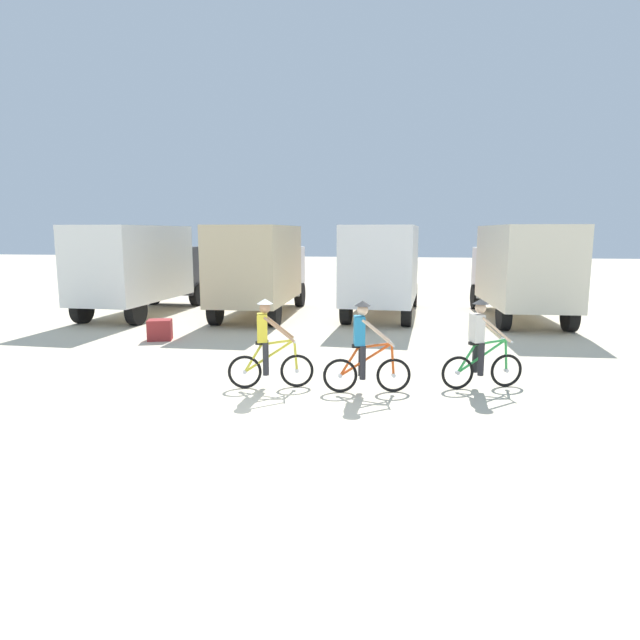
{
  "coord_description": "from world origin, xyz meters",
  "views": [
    {
      "loc": [
        2.47,
        -8.55,
        3.12
      ],
      "look_at": [
        0.58,
        3.67,
        1.1
      ],
      "focal_mm": 30.28,
      "sensor_mm": 36.0,
      "label": 1
    }
  ],
  "objects_px": {
    "box_truck_white_box": "(141,265)",
    "cyclist_orange_shirt": "(268,347)",
    "cyclist_cowboy_hat": "(364,350)",
    "box_truck_avon_van": "(383,266)",
    "box_truck_cream_rv": "(521,268)",
    "box_truck_tan_camper": "(260,266)",
    "supply_crate": "(160,330)",
    "cyclist_near_camera": "(481,347)"
  },
  "relations": [
    {
      "from": "cyclist_orange_shirt",
      "to": "cyclist_near_camera",
      "type": "relative_size",
      "value": 1.0
    },
    {
      "from": "cyclist_cowboy_hat",
      "to": "box_truck_tan_camper",
      "type": "bearing_deg",
      "value": 116.16
    },
    {
      "from": "cyclist_cowboy_hat",
      "to": "box_truck_white_box",
      "type": "bearing_deg",
      "value": 135.69
    },
    {
      "from": "box_truck_tan_camper",
      "to": "box_truck_avon_van",
      "type": "height_order",
      "value": "same"
    },
    {
      "from": "supply_crate",
      "to": "box_truck_tan_camper",
      "type": "bearing_deg",
      "value": 71.2
    },
    {
      "from": "box_truck_tan_camper",
      "to": "supply_crate",
      "type": "height_order",
      "value": "box_truck_tan_camper"
    },
    {
      "from": "box_truck_tan_camper",
      "to": "cyclist_cowboy_hat",
      "type": "relative_size",
      "value": 3.73
    },
    {
      "from": "box_truck_cream_rv",
      "to": "cyclist_orange_shirt",
      "type": "xyz_separation_m",
      "value": [
        -6.77,
        -9.78,
        -1.03
      ]
    },
    {
      "from": "cyclist_near_camera",
      "to": "cyclist_cowboy_hat",
      "type": "bearing_deg",
      "value": -164.23
    },
    {
      "from": "box_truck_avon_van",
      "to": "box_truck_cream_rv",
      "type": "bearing_deg",
      "value": -3.17
    },
    {
      "from": "cyclist_orange_shirt",
      "to": "supply_crate",
      "type": "distance_m",
      "value": 6.12
    },
    {
      "from": "supply_crate",
      "to": "cyclist_orange_shirt",
      "type": "bearing_deg",
      "value": -44.69
    },
    {
      "from": "cyclist_near_camera",
      "to": "box_truck_avon_van",
      "type": "bearing_deg",
      "value": 103.79
    },
    {
      "from": "cyclist_near_camera",
      "to": "box_truck_tan_camper",
      "type": "bearing_deg",
      "value": 128.35
    },
    {
      "from": "cyclist_orange_shirt",
      "to": "cyclist_near_camera",
      "type": "bearing_deg",
      "value": 8.49
    },
    {
      "from": "box_truck_tan_camper",
      "to": "box_truck_cream_rv",
      "type": "bearing_deg",
      "value": 3.02
    },
    {
      "from": "box_truck_cream_rv",
      "to": "cyclist_orange_shirt",
      "type": "height_order",
      "value": "box_truck_cream_rv"
    },
    {
      "from": "cyclist_orange_shirt",
      "to": "supply_crate",
      "type": "xyz_separation_m",
      "value": [
        -4.33,
        4.28,
        -0.54
      ]
    },
    {
      "from": "box_truck_avon_van",
      "to": "cyclist_orange_shirt",
      "type": "bearing_deg",
      "value": -100.73
    },
    {
      "from": "box_truck_white_box",
      "to": "box_truck_avon_van",
      "type": "bearing_deg",
      "value": 7.24
    },
    {
      "from": "box_truck_cream_rv",
      "to": "cyclist_cowboy_hat",
      "type": "xyz_separation_m",
      "value": [
        -4.84,
        -9.79,
        -1.03
      ]
    },
    {
      "from": "box_truck_tan_camper",
      "to": "box_truck_avon_van",
      "type": "distance_m",
      "value": 4.6
    },
    {
      "from": "box_truck_white_box",
      "to": "cyclist_cowboy_hat",
      "type": "height_order",
      "value": "box_truck_white_box"
    },
    {
      "from": "box_truck_cream_rv",
      "to": "box_truck_avon_van",
      "type": "bearing_deg",
      "value": 176.83
    },
    {
      "from": "cyclist_orange_shirt",
      "to": "supply_crate",
      "type": "height_order",
      "value": "cyclist_orange_shirt"
    },
    {
      "from": "box_truck_cream_rv",
      "to": "cyclist_near_camera",
      "type": "xyz_separation_m",
      "value": [
        -2.56,
        -9.15,
        -1.03
      ]
    },
    {
      "from": "box_truck_tan_camper",
      "to": "box_truck_cream_rv",
      "type": "relative_size",
      "value": 0.99
    },
    {
      "from": "box_truck_tan_camper",
      "to": "box_truck_avon_van",
      "type": "relative_size",
      "value": 0.99
    },
    {
      "from": "box_truck_tan_camper",
      "to": "box_truck_avon_van",
      "type": "bearing_deg",
      "value": 9.59
    },
    {
      "from": "cyclist_orange_shirt",
      "to": "box_truck_avon_van",
      "type": "bearing_deg",
      "value": 79.27
    },
    {
      "from": "box_truck_cream_rv",
      "to": "cyclist_cowboy_hat",
      "type": "relative_size",
      "value": 3.76
    },
    {
      "from": "cyclist_near_camera",
      "to": "box_truck_white_box",
      "type": "bearing_deg",
      "value": 144.07
    },
    {
      "from": "box_truck_white_box",
      "to": "cyclist_orange_shirt",
      "type": "height_order",
      "value": "box_truck_white_box"
    },
    {
      "from": "box_truck_white_box",
      "to": "cyclist_orange_shirt",
      "type": "xyz_separation_m",
      "value": [
        7.19,
        -8.89,
        -1.03
      ]
    },
    {
      "from": "cyclist_cowboy_hat",
      "to": "box_truck_cream_rv",
      "type": "bearing_deg",
      "value": 63.72
    },
    {
      "from": "box_truck_tan_camper",
      "to": "supply_crate",
      "type": "distance_m",
      "value": 5.51
    },
    {
      "from": "cyclist_cowboy_hat",
      "to": "supply_crate",
      "type": "height_order",
      "value": "cyclist_cowboy_hat"
    },
    {
      "from": "cyclist_cowboy_hat",
      "to": "supply_crate",
      "type": "distance_m",
      "value": 7.62
    },
    {
      "from": "box_truck_white_box",
      "to": "cyclist_cowboy_hat",
      "type": "xyz_separation_m",
      "value": [
        9.12,
        -8.91,
        -1.03
      ]
    },
    {
      "from": "box_truck_tan_camper",
      "to": "cyclist_cowboy_hat",
      "type": "bearing_deg",
      "value": -63.84
    },
    {
      "from": "box_truck_avon_van",
      "to": "box_truck_cream_rv",
      "type": "xyz_separation_m",
      "value": [
        4.87,
        -0.27,
        0.0
      ]
    },
    {
      "from": "cyclist_cowboy_hat",
      "to": "cyclist_near_camera",
      "type": "distance_m",
      "value": 2.37
    }
  ]
}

